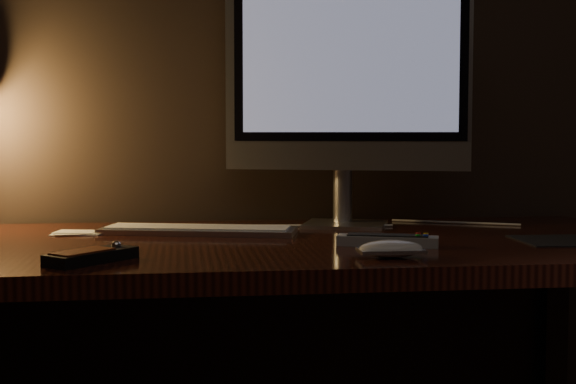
{
  "coord_description": "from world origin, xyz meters",
  "views": [
    {
      "loc": [
        -0.21,
        0.21,
        0.97
      ],
      "look_at": [
        -0.01,
        1.73,
        0.86
      ],
      "focal_mm": 50.0,
      "sensor_mm": 36.0,
      "label": 1
    }
  ],
  "objects": [
    {
      "name": "keyboard",
      "position": [
        -0.18,
        1.98,
        0.76
      ],
      "size": [
        0.45,
        0.22,
        0.02
      ],
      "primitive_type": "cube",
      "rotation": [
        0.0,
        0.0,
        -0.25
      ],
      "color": "silver",
      "rests_on": "desk"
    },
    {
      "name": "tv_remote",
      "position": [
        0.19,
        1.74,
        0.76
      ],
      "size": [
        0.2,
        0.11,
        0.03
      ],
      "rotation": [
        0.0,
        0.0,
        -0.33
      ],
      "color": "gray",
      "rests_on": "desk"
    },
    {
      "name": "desk",
      "position": [
        0.0,
        1.93,
        0.62
      ],
      "size": [
        1.6,
        0.75,
        0.75
      ],
      "color": "#39150D",
      "rests_on": "ground"
    },
    {
      "name": "mousepad",
      "position": [
        0.58,
        1.75,
        0.75
      ],
      "size": [
        0.23,
        0.18,
        0.0
      ],
      "primitive_type": "cube",
      "rotation": [
        0.0,
        0.0,
        -0.05
      ],
      "color": "black",
      "rests_on": "desk"
    },
    {
      "name": "cable",
      "position": [
        0.28,
        2.07,
        0.75
      ],
      "size": [
        0.61,
        0.21,
        0.01
      ],
      "primitive_type": "cylinder",
      "rotation": [
        0.0,
        1.57,
        -0.33
      ],
      "color": "white",
      "rests_on": "desk"
    },
    {
      "name": "monitor",
      "position": [
        0.17,
        2.07,
        1.11
      ],
      "size": [
        0.56,
        0.23,
        0.61
      ],
      "rotation": [
        0.0,
        0.0,
        -0.33
      ],
      "color": "silver",
      "rests_on": "desk"
    },
    {
      "name": "papers",
      "position": [
        -0.45,
        2.01,
        0.75
      ],
      "size": [
        0.11,
        0.08,
        0.01
      ],
      "primitive_type": "cube",
      "rotation": [
        0.0,
        0.0,
        -0.1
      ],
      "color": "white",
      "rests_on": "desk"
    },
    {
      "name": "mouse",
      "position": [
        0.15,
        1.59,
        0.76
      ],
      "size": [
        0.12,
        0.06,
        0.02
      ],
      "primitive_type": "ellipsoid",
      "rotation": [
        0.0,
        0.0,
        -0.01
      ],
      "color": "white",
      "rests_on": "desk"
    },
    {
      "name": "media_remote",
      "position": [
        -0.37,
        1.61,
        0.76
      ],
      "size": [
        0.16,
        0.17,
        0.03
      ],
      "rotation": [
        0.0,
        0.0,
        0.84
      ],
      "color": "black",
      "rests_on": "desk"
    }
  ]
}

